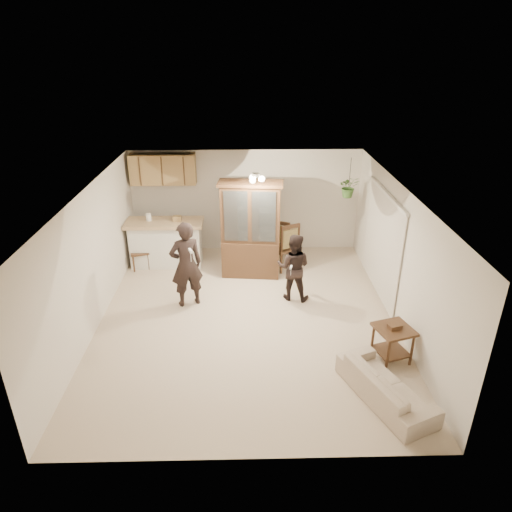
{
  "coord_description": "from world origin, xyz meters",
  "views": [
    {
      "loc": [
        0.01,
        -7.36,
        4.78
      ],
      "look_at": [
        0.19,
        0.4,
        1.11
      ],
      "focal_mm": 32.0,
      "sensor_mm": 36.0,
      "label": 1
    }
  ],
  "objects_px": {
    "sofa": "(387,379)",
    "adult": "(186,263)",
    "child": "(293,268)",
    "chair_hutch_right": "(285,255)",
    "china_hutch": "(251,231)",
    "chair_bar": "(140,258)",
    "chair_hutch_left": "(277,256)",
    "side_table": "(392,343)"
  },
  "relations": [
    {
      "from": "chair_hutch_left",
      "to": "chair_hutch_right",
      "type": "xyz_separation_m",
      "value": [
        0.18,
        -0.01,
        0.02
      ]
    },
    {
      "from": "sofa",
      "to": "chair_hutch_right",
      "type": "height_order",
      "value": "chair_hutch_right"
    },
    {
      "from": "sofa",
      "to": "chair_hutch_left",
      "type": "distance_m",
      "value": 4.53
    },
    {
      "from": "child",
      "to": "chair_bar",
      "type": "relative_size",
      "value": 1.48
    },
    {
      "from": "chair_bar",
      "to": "chair_hutch_left",
      "type": "height_order",
      "value": "chair_hutch_left"
    },
    {
      "from": "sofa",
      "to": "child",
      "type": "relative_size",
      "value": 1.39
    },
    {
      "from": "chair_hutch_left",
      "to": "sofa",
      "type": "bearing_deg",
      "value": -45.87
    },
    {
      "from": "china_hutch",
      "to": "chair_bar",
      "type": "bearing_deg",
      "value": 177.02
    },
    {
      "from": "chair_bar",
      "to": "adult",
      "type": "bearing_deg",
      "value": -70.6
    },
    {
      "from": "chair_bar",
      "to": "chair_hutch_right",
      "type": "xyz_separation_m",
      "value": [
        3.34,
        -0.09,
        0.07
      ]
    },
    {
      "from": "adult",
      "to": "child",
      "type": "height_order",
      "value": "adult"
    },
    {
      "from": "child",
      "to": "sofa",
      "type": "bearing_deg",
      "value": 124.75
    },
    {
      "from": "chair_bar",
      "to": "china_hutch",
      "type": "bearing_deg",
      "value": -27.4
    },
    {
      "from": "chair_hutch_right",
      "to": "chair_hutch_left",
      "type": "bearing_deg",
      "value": -29.3
    },
    {
      "from": "adult",
      "to": "chair_hutch_right",
      "type": "xyz_separation_m",
      "value": [
        2.04,
        1.56,
        -0.58
      ]
    },
    {
      "from": "sofa",
      "to": "side_table",
      "type": "xyz_separation_m",
      "value": [
        0.35,
        0.91,
        -0.05
      ]
    },
    {
      "from": "adult",
      "to": "child",
      "type": "distance_m",
      "value": 2.12
    },
    {
      "from": "chair_bar",
      "to": "child",
      "type": "bearing_deg",
      "value": -42.11
    },
    {
      "from": "sofa",
      "to": "chair_bar",
      "type": "distance_m",
      "value": 6.28
    },
    {
      "from": "adult",
      "to": "china_hutch",
      "type": "distance_m",
      "value": 1.79
    },
    {
      "from": "chair_hutch_left",
      "to": "china_hutch",
      "type": "bearing_deg",
      "value": -125.49
    },
    {
      "from": "china_hutch",
      "to": "adult",
      "type": "bearing_deg",
      "value": -129.62
    },
    {
      "from": "sofa",
      "to": "china_hutch",
      "type": "distance_m",
      "value": 4.51
    },
    {
      "from": "side_table",
      "to": "chair_hutch_left",
      "type": "bearing_deg",
      "value": 115.89
    },
    {
      "from": "adult",
      "to": "chair_hutch_left",
      "type": "xyz_separation_m",
      "value": [
        1.86,
        1.57,
        -0.6
      ]
    },
    {
      "from": "child",
      "to": "side_table",
      "type": "relative_size",
      "value": 1.92
    },
    {
      "from": "sofa",
      "to": "chair_hutch_left",
      "type": "height_order",
      "value": "chair_hutch_left"
    },
    {
      "from": "chair_hutch_left",
      "to": "chair_bar",
      "type": "bearing_deg",
      "value": -154.08
    },
    {
      "from": "chair_hutch_left",
      "to": "chair_hutch_right",
      "type": "bearing_deg",
      "value": 24.35
    },
    {
      "from": "child",
      "to": "chair_hutch_right",
      "type": "bearing_deg",
      "value": -72.94
    },
    {
      "from": "side_table",
      "to": "chair_bar",
      "type": "bearing_deg",
      "value": 144.01
    },
    {
      "from": "child",
      "to": "side_table",
      "type": "bearing_deg",
      "value": 139.65
    },
    {
      "from": "sofa",
      "to": "chair_hutch_right",
      "type": "distance_m",
      "value": 4.47
    },
    {
      "from": "sofa",
      "to": "adult",
      "type": "relative_size",
      "value": 1.04
    },
    {
      "from": "adult",
      "to": "chair_hutch_left",
      "type": "relative_size",
      "value": 1.67
    },
    {
      "from": "child",
      "to": "chair_hutch_left",
      "type": "bearing_deg",
      "value": -65.53
    },
    {
      "from": "chair_hutch_right",
      "to": "chair_bar",
      "type": "bearing_deg",
      "value": -27.82
    },
    {
      "from": "china_hutch",
      "to": "chair_hutch_left",
      "type": "height_order",
      "value": "china_hutch"
    },
    {
      "from": "china_hutch",
      "to": "chair_hutch_right",
      "type": "xyz_separation_m",
      "value": [
        0.78,
        0.3,
        -0.74
      ]
    },
    {
      "from": "sofa",
      "to": "chair_hutch_right",
      "type": "bearing_deg",
      "value": -8.28
    },
    {
      "from": "china_hutch",
      "to": "chair_hutch_left",
      "type": "relative_size",
      "value": 1.99
    },
    {
      "from": "china_hutch",
      "to": "chair_hutch_left",
      "type": "distance_m",
      "value": 1.01
    }
  ]
}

